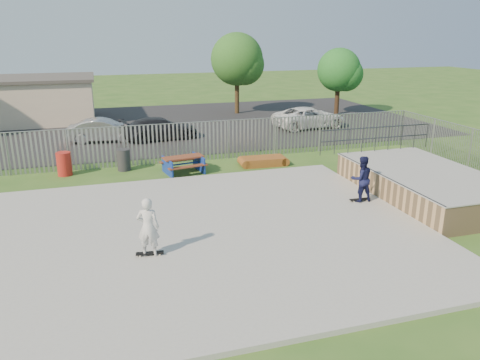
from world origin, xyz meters
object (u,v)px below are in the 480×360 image
object	(u,v)px
tree_mid	(237,59)
skater_navy	(361,179)
car_silver	(104,130)
car_dark	(160,129)
car_white	(309,117)
trash_bin_grey	(124,160)
funbox	(263,161)
trash_bin_red	(64,164)
picnic_table	(183,164)
skater_white	(148,227)
tree_right	(339,70)

from	to	relation	value
tree_mid	skater_navy	size ratio (longest dim) A/B	3.55
car_silver	car_dark	distance (m)	3.28
car_silver	car_white	distance (m)	13.46
trash_bin_grey	funbox	bearing A→B (deg)	-9.21
trash_bin_red	skater_navy	size ratio (longest dim) A/B	0.61
picnic_table	funbox	distance (m)	4.01
car_silver	car_white	size ratio (longest dim) A/B	0.82
skater_white	car_dark	bearing A→B (deg)	-81.23
trash_bin_red	tree_mid	size ratio (longest dim) A/B	0.17
trash_bin_red	car_dark	distance (m)	8.01
skater_navy	skater_white	size ratio (longest dim) A/B	1.00
trash_bin_red	car_white	bearing A→B (deg)	23.83
picnic_table	tree_right	xyz separation A→B (m)	(14.45, 12.31, 3.03)
tree_right	skater_navy	xyz separation A→B (m)	(-8.76, -18.41, -2.41)
tree_mid	skater_navy	world-z (taller)	tree_mid
picnic_table	tree_mid	size ratio (longest dim) A/B	0.34
car_white	tree_mid	distance (m)	8.43
skater_white	tree_right	bearing A→B (deg)	-111.94
car_white	car_silver	bearing A→B (deg)	84.97
trash_bin_grey	tree_right	size ratio (longest dim) A/B	0.20
trash_bin_grey	tree_right	bearing A→B (deg)	32.99
trash_bin_grey	skater_white	xyz separation A→B (m)	(0.13, -9.57, 0.52)
funbox	tree_mid	world-z (taller)	tree_mid
tree_mid	skater_white	world-z (taller)	tree_mid
trash_bin_red	skater_white	bearing A→B (deg)	-73.67
trash_bin_red	car_white	xyz separation A→B (m)	(15.38, 6.80, 0.18)
car_silver	skater_white	bearing A→B (deg)	-169.90
skater_navy	car_white	bearing A→B (deg)	-105.07
trash_bin_grey	car_dark	xyz separation A→B (m)	(2.52, 6.08, 0.17)
trash_bin_grey	picnic_table	bearing A→B (deg)	-24.94
trash_bin_grey	tree_mid	xyz separation A→B (m)	(9.68, 13.81, 3.70)
funbox	tree_right	xyz separation A→B (m)	(10.45, 12.16, 3.23)
funbox	car_silver	xyz separation A→B (m)	(-7.37, 7.56, 0.50)
funbox	trash_bin_red	size ratio (longest dim) A/B	1.91
trash_bin_red	skater_navy	bearing A→B (deg)	-33.56
skater_white	car_silver	bearing A→B (deg)	-69.47
trash_bin_grey	car_silver	xyz separation A→B (m)	(-0.74, 6.48, 0.19)
trash_bin_red	trash_bin_grey	world-z (taller)	trash_bin_red
car_silver	skater_navy	bearing A→B (deg)	-139.72
skater_white	picnic_table	bearing A→B (deg)	-89.22
car_dark	skater_navy	xyz separation A→B (m)	(5.81, -13.40, 0.34)
car_white	skater_white	bearing A→B (deg)	136.15
funbox	skater_navy	world-z (taller)	skater_navy
car_white	tree_right	xyz separation A→B (m)	(4.36, 4.32, 2.72)
car_white	skater_navy	bearing A→B (deg)	156.44
tree_mid	trash_bin_grey	bearing A→B (deg)	-125.03
car_dark	car_silver	bearing A→B (deg)	75.16
funbox	car_dark	bearing A→B (deg)	122.47
funbox	tree_mid	bearing A→B (deg)	81.00
car_silver	skater_white	size ratio (longest dim) A/B	2.35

